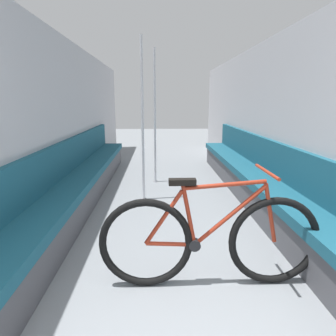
{
  "coord_description": "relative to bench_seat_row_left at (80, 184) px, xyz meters",
  "views": [
    {
      "loc": [
        -0.16,
        -0.53,
        1.42
      ],
      "look_at": [
        -0.04,
        2.85,
        0.66
      ],
      "focal_mm": 32.0,
      "sensor_mm": 36.0,
      "label": 1
    }
  ],
  "objects": [
    {
      "name": "wall_left",
      "position": [
        -0.25,
        0.09,
        0.85
      ],
      "size": [
        0.1,
        10.37,
        2.29
      ],
      "primitive_type": "cube",
      "color": "#B2B2B7",
      "rests_on": "ground"
    },
    {
      "name": "wall_right",
      "position": [
        2.72,
        0.09,
        0.85
      ],
      "size": [
        0.1,
        10.37,
        2.29
      ],
      "primitive_type": "cube",
      "color": "#B2B2B7",
      "rests_on": "ground"
    },
    {
      "name": "bench_seat_row_left",
      "position": [
        0.0,
        0.0,
        0.0
      ],
      "size": [
        0.45,
        5.81,
        0.9
      ],
      "color": "#4C4C51",
      "rests_on": "ground"
    },
    {
      "name": "bench_seat_row_right",
      "position": [
        2.47,
        0.0,
        0.0
      ],
      "size": [
        0.45,
        5.81,
        0.9
      ],
      "color": "#4C4C51",
      "rests_on": "ground"
    },
    {
      "name": "bicycle",
      "position": [
        1.48,
        -1.92,
        0.08
      ],
      "size": [
        1.71,
        0.46,
        0.92
      ],
      "rotation": [
        0.0,
        0.0,
        0.25
      ],
      "color": "black",
      "rests_on": "ground"
    },
    {
      "name": "grab_pole_near",
      "position": [
        0.87,
        0.19,
        0.81
      ],
      "size": [
        0.08,
        0.08,
        2.27
      ],
      "color": "gray",
      "rests_on": "ground"
    },
    {
      "name": "grab_pole_far",
      "position": [
        1.04,
        1.16,
        0.81
      ],
      "size": [
        0.08,
        0.08,
        2.27
      ],
      "color": "gray",
      "rests_on": "ground"
    }
  ]
}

